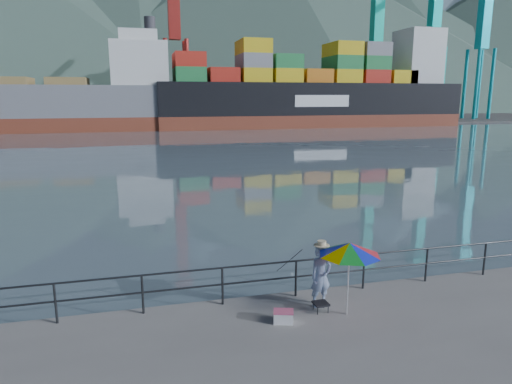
{
  "coord_description": "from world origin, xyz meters",
  "views": [
    {
      "loc": [
        -2.92,
        -9.15,
        5.29
      ],
      "look_at": [
        1.01,
        6.0,
        2.0
      ],
      "focal_mm": 32.0,
      "sensor_mm": 36.0,
      "label": 1
    }
  ],
  "objects_px": {
    "beach_umbrella": "(350,249)",
    "container_ship": "(321,93)",
    "cooler_bag": "(283,317)",
    "fisherman": "(321,276)",
    "bulk_carrier": "(41,104)"
  },
  "relations": [
    {
      "from": "beach_umbrella",
      "to": "bulk_carrier",
      "type": "xyz_separation_m",
      "value": [
        -19.48,
        70.94,
        2.38
      ]
    },
    {
      "from": "beach_umbrella",
      "to": "bulk_carrier",
      "type": "distance_m",
      "value": 73.61
    },
    {
      "from": "fisherman",
      "to": "bulk_carrier",
      "type": "xyz_separation_m",
      "value": [
        -19.02,
        70.32,
        3.27
      ]
    },
    {
      "from": "cooler_bag",
      "to": "bulk_carrier",
      "type": "distance_m",
      "value": 73.25
    },
    {
      "from": "beach_umbrella",
      "to": "cooler_bag",
      "type": "xyz_separation_m",
      "value": [
        -1.65,
        0.0,
        -1.56
      ]
    },
    {
      "from": "cooler_bag",
      "to": "bulk_carrier",
      "type": "height_order",
      "value": "bulk_carrier"
    },
    {
      "from": "cooler_bag",
      "to": "container_ship",
      "type": "distance_m",
      "value": 76.69
    },
    {
      "from": "container_ship",
      "to": "cooler_bag",
      "type": "bearing_deg",
      "value": -113.0
    },
    {
      "from": "cooler_bag",
      "to": "container_ship",
      "type": "xyz_separation_m",
      "value": [
        29.89,
        70.4,
        5.73
      ]
    },
    {
      "from": "fisherman",
      "to": "cooler_bag",
      "type": "xyz_separation_m",
      "value": [
        -1.19,
        -0.62,
        -0.67
      ]
    },
    {
      "from": "beach_umbrella",
      "to": "bulk_carrier",
      "type": "height_order",
      "value": "bulk_carrier"
    },
    {
      "from": "beach_umbrella",
      "to": "container_ship",
      "type": "xyz_separation_m",
      "value": [
        28.24,
        70.4,
        4.17
      ]
    },
    {
      "from": "fisherman",
      "to": "beach_umbrella",
      "type": "xyz_separation_m",
      "value": [
        0.46,
        -0.62,
        0.89
      ]
    },
    {
      "from": "beach_umbrella",
      "to": "cooler_bag",
      "type": "distance_m",
      "value": 2.27
    },
    {
      "from": "bulk_carrier",
      "to": "container_ship",
      "type": "bearing_deg",
      "value": -0.65
    }
  ]
}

